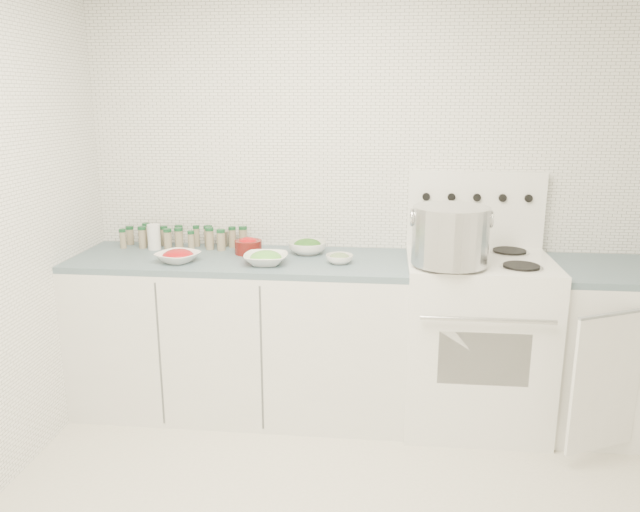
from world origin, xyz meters
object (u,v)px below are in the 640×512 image
(stove, at_px, (475,335))
(bowl_snowpea, at_px, (266,258))
(bowl_tomato, at_px, (178,256))
(stock_pot, at_px, (450,233))

(stove, relative_size, bowl_snowpea, 5.64)
(bowl_tomato, height_order, bowl_snowpea, bowl_snowpea)
(stove, height_order, stock_pot, stove)
(stove, relative_size, bowl_tomato, 4.79)
(stove, bearing_deg, bowl_snowpea, -173.79)
(bowl_snowpea, bearing_deg, bowl_tomato, -179.55)
(bowl_tomato, bearing_deg, stove, 4.50)
(stock_pot, bearing_deg, stove, 45.33)
(stove, relative_size, stock_pot, 3.39)
(stock_pot, relative_size, bowl_tomato, 1.41)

